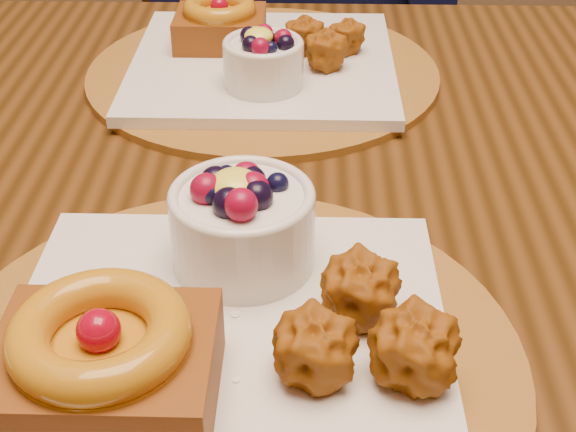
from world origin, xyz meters
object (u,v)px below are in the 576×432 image
object	(u,v)px
dining_table	(252,254)
chair_far	(265,83)
place_setting_near	(220,324)
place_setting_far	(261,59)

from	to	relation	value
dining_table	chair_far	world-z (taller)	chair_far
place_setting_near	chair_far	xyz separation A→B (m)	(-0.03, 1.01, -0.31)
place_setting_near	place_setting_far	world-z (taller)	place_setting_near
dining_table	place_setting_far	size ratio (longest dim) A/B	4.21
dining_table	place_setting_far	distance (m)	0.24
dining_table	place_setting_far	world-z (taller)	place_setting_far
dining_table	place_setting_near	bearing A→B (deg)	-91.01
dining_table	place_setting_near	distance (m)	0.24
dining_table	place_setting_near	world-z (taller)	place_setting_near
place_setting_near	place_setting_far	xyz separation A→B (m)	(0.00, 0.43, -0.01)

